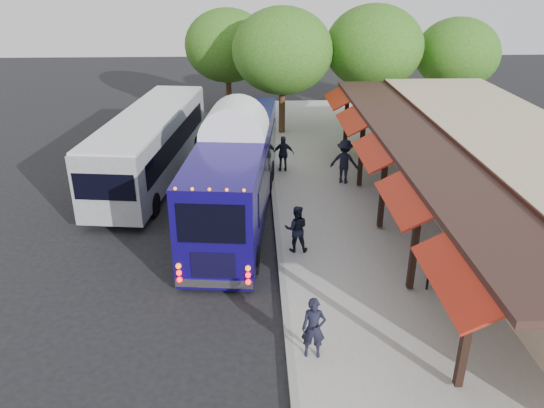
% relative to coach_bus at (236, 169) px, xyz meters
% --- Properties ---
extents(ground, '(90.00, 90.00, 0.00)m').
position_rel_coach_bus_xyz_m(ground, '(1.45, -5.67, -1.92)').
color(ground, black).
rests_on(ground, ground).
extents(sidewalk, '(10.00, 40.00, 0.15)m').
position_rel_coach_bus_xyz_m(sidewalk, '(6.45, -1.67, -1.85)').
color(sidewalk, '#9E9B93').
rests_on(sidewalk, ground).
extents(curb, '(0.20, 40.00, 0.16)m').
position_rel_coach_bus_xyz_m(curb, '(1.50, -1.67, -1.85)').
color(curb, gray).
rests_on(curb, ground).
extents(station_shelter, '(8.15, 20.00, 3.60)m').
position_rel_coach_bus_xyz_m(station_shelter, '(9.83, -1.67, -0.08)').
color(station_shelter, tan).
rests_on(station_shelter, ground).
extents(coach_bus, '(3.46, 11.36, 3.58)m').
position_rel_coach_bus_xyz_m(coach_bus, '(0.00, 0.00, 0.00)').
color(coach_bus, '#12085F').
rests_on(coach_bus, ground).
extents(city_bus, '(3.80, 11.58, 3.06)m').
position_rel_coach_bus_xyz_m(city_bus, '(-3.89, 4.10, -0.23)').
color(city_bus, gray).
rests_on(city_bus, ground).
extents(ped_a, '(0.63, 0.44, 1.61)m').
position_rel_coach_bus_xyz_m(ped_a, '(2.05, -8.45, -0.97)').
color(ped_a, black).
rests_on(ped_a, sidewalk).
extents(ped_b, '(0.82, 0.66, 1.63)m').
position_rel_coach_bus_xyz_m(ped_b, '(2.05, -3.18, -0.96)').
color(ped_b, black).
rests_on(ped_b, sidewalk).
extents(ped_c, '(0.98, 0.42, 1.67)m').
position_rel_coach_bus_xyz_m(ped_c, '(2.05, 4.39, -0.94)').
color(ped_c, black).
rests_on(ped_c, sidewalk).
extents(ped_d, '(1.44, 1.15, 1.95)m').
position_rel_coach_bus_xyz_m(ped_d, '(4.63, 2.85, -0.80)').
color(ped_d, black).
rests_on(ped_d, sidewalk).
extents(sign_board, '(0.08, 0.48, 1.06)m').
position_rel_coach_bus_xyz_m(sign_board, '(5.75, -5.67, -1.05)').
color(sign_board, black).
rests_on(sign_board, sidewalk).
extents(tree_left, '(5.48, 5.48, 7.02)m').
position_rel_coach_bus_xyz_m(tree_left, '(2.32, 10.70, 2.76)').
color(tree_left, '#382314').
rests_on(tree_left, ground).
extents(tree_mid, '(5.51, 5.51, 7.06)m').
position_rel_coach_bus_xyz_m(tree_mid, '(7.54, 11.75, 2.78)').
color(tree_mid, '#382314').
rests_on(tree_mid, ground).
extents(tree_right, '(4.88, 4.88, 6.25)m').
position_rel_coach_bus_xyz_m(tree_right, '(12.71, 12.68, 2.24)').
color(tree_right, '#382314').
rests_on(tree_right, ground).
extents(tree_far, '(5.19, 5.19, 6.65)m').
position_rel_coach_bus_xyz_m(tree_far, '(-0.83, 14.72, 2.51)').
color(tree_far, '#382314').
rests_on(tree_far, ground).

